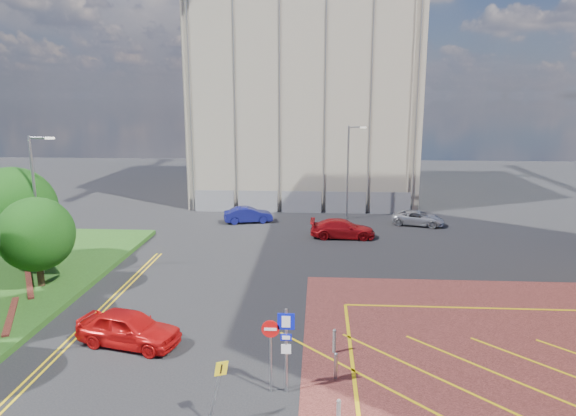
# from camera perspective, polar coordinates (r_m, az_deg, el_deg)

# --- Properties ---
(ground) EXTENTS (140.00, 140.00, 0.00)m
(ground) POSITION_cam_1_polar(r_m,az_deg,el_deg) (18.83, -2.04, -21.31)
(ground) COLOR black
(ground) RESTS_ON ground
(tree_c) EXTENTS (4.00, 4.00, 4.90)m
(tree_c) POSITION_cam_1_polar(r_m,az_deg,el_deg) (30.58, -26.19, -2.64)
(tree_c) COLOR #3D2B1C
(tree_c) RESTS_ON grass_bed
(tree_d) EXTENTS (5.00, 5.00, 6.08)m
(tree_d) POSITION_cam_1_polar(r_m,az_deg,el_deg) (34.46, -28.21, -0.11)
(tree_d) COLOR #3D2B1C
(tree_d) RESTS_ON grass_bed
(lamp_left_far) EXTENTS (1.53, 0.16, 8.00)m
(lamp_left_far) POSITION_cam_1_polar(r_m,az_deg,el_deg) (32.42, -26.14, 0.82)
(lamp_left_far) COLOR #9EA0A8
(lamp_left_far) RESTS_ON grass_bed
(lamp_back) EXTENTS (1.53, 0.16, 8.00)m
(lamp_back) POSITION_cam_1_polar(r_m,az_deg,el_deg) (44.08, 6.76, 4.35)
(lamp_back) COLOR #9EA0A8
(lamp_back) RESTS_ON ground
(sign_cluster) EXTENTS (1.17, 0.12, 3.20)m
(sign_cluster) POSITION_cam_1_polar(r_m,az_deg,el_deg) (18.67, -0.85, -14.67)
(sign_cluster) COLOR #9EA0A8
(sign_cluster) RESTS_ON ground
(warning_sign) EXTENTS (0.70, 0.41, 2.25)m
(warning_sign) POSITION_cam_1_polar(r_m,az_deg,el_deg) (17.45, -7.83, -18.84)
(warning_sign) COLOR #9EA0A8
(warning_sign) RESTS_ON ground
(construction_building) EXTENTS (21.20, 19.20, 22.00)m
(construction_building) POSITION_cam_1_polar(r_m,az_deg,el_deg) (55.62, 1.95, 12.94)
(construction_building) COLOR #9D9381
(construction_building) RESTS_ON ground
(construction_fence) EXTENTS (21.60, 0.06, 2.00)m
(construction_fence) POSITION_cam_1_polar(r_m,az_deg,el_deg) (46.56, 2.73, 0.66)
(construction_fence) COLOR gray
(construction_fence) RESTS_ON ground
(car_red_left) EXTENTS (4.78, 2.80, 1.53)m
(car_red_left) POSITION_cam_1_polar(r_m,az_deg,el_deg) (23.43, -17.27, -12.62)
(car_red_left) COLOR red
(car_red_left) RESTS_ON ground
(car_blue_back) EXTENTS (4.26, 2.38, 1.33)m
(car_blue_back) POSITION_cam_1_polar(r_m,az_deg,el_deg) (43.17, -4.44, -0.76)
(car_blue_back) COLOR navy
(car_blue_back) RESTS_ON ground
(car_red_back) EXTENTS (4.84, 2.01, 1.40)m
(car_red_back) POSITION_cam_1_polar(r_m,az_deg,el_deg) (38.66, 6.08, -2.30)
(car_red_back) COLOR #AC0E13
(car_red_back) RESTS_ON ground
(car_silver_back) EXTENTS (4.58, 3.01, 1.17)m
(car_silver_back) POSITION_cam_1_polar(r_m,az_deg,el_deg) (43.54, 14.27, -1.10)
(car_silver_back) COLOR #B7B8BF
(car_silver_back) RESTS_ON ground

